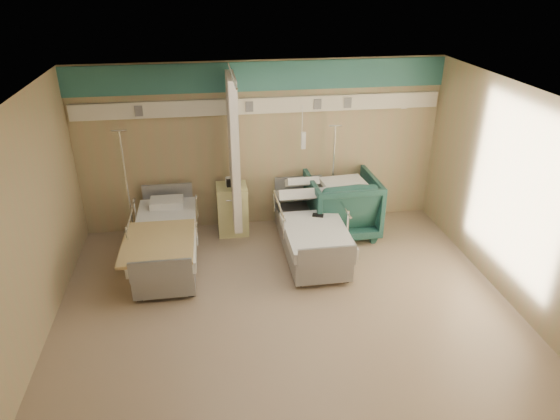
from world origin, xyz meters
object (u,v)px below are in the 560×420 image
object	(u,v)px
bed_left	(167,246)
iv_stand_right	(331,204)
iv_stand_left	(132,221)
visitor_armchair	(341,205)
bedside_cabinet	(232,209)
bed_right	(310,235)

from	to	relation	value
bed_left	iv_stand_right	world-z (taller)	iv_stand_right
iv_stand_right	iv_stand_left	bearing A→B (deg)	-176.76
visitor_armchair	iv_stand_left	distance (m)	3.44
iv_stand_right	bedside_cabinet	bearing A→B (deg)	-177.35
iv_stand_right	iv_stand_left	world-z (taller)	iv_stand_left
visitor_armchair	iv_stand_left	world-z (taller)	iv_stand_left
bed_right	iv_stand_left	world-z (taller)	iv_stand_left
bed_left	iv_stand_left	xyz separation A→B (m)	(-0.58, 0.79, 0.08)
iv_stand_right	bed_right	bearing A→B (deg)	-120.63
bed_left	visitor_armchair	distance (m)	2.92
bed_right	iv_stand_right	world-z (taller)	iv_stand_right
bedside_cabinet	visitor_armchair	distance (m)	1.83
bed_left	iv_stand_left	bearing A→B (deg)	126.38
bed_right	visitor_armchair	world-z (taller)	visitor_armchair
bedside_cabinet	iv_stand_right	size ratio (longest dim) A/B	0.48
bed_left	visitor_armchair	xyz separation A→B (m)	(2.85, 0.60, 0.20)
bed_right	bedside_cabinet	bearing A→B (deg)	141.95
visitor_armchair	iv_stand_right	distance (m)	0.42
bed_right	iv_stand_left	size ratio (longest dim) A/B	1.13
bed_right	bedside_cabinet	distance (m)	1.46
bed_right	bed_left	xyz separation A→B (m)	(-2.20, 0.00, 0.00)
bed_left	bedside_cabinet	size ratio (longest dim) A/B	2.54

